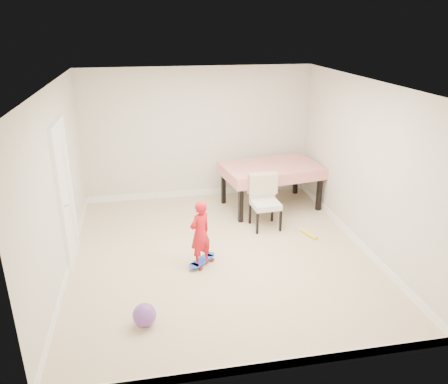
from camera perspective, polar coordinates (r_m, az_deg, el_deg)
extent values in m
plane|color=#C8B08B|center=(6.87, -0.52, -8.06)|extent=(5.00, 5.00, 0.00)
cube|color=white|center=(6.03, -0.60, 13.80)|extent=(4.50, 5.00, 0.04)
cube|color=beige|center=(8.68, -3.43, 7.54)|extent=(4.50, 0.04, 2.60)
cube|color=beige|center=(4.13, 5.51, -9.01)|extent=(4.50, 0.04, 2.60)
cube|color=beige|center=(6.36, -20.76, 0.88)|extent=(0.04, 5.00, 2.60)
cube|color=beige|center=(7.05, 17.63, 3.22)|extent=(0.04, 5.00, 2.60)
cube|color=white|center=(6.73, -20.00, -0.42)|extent=(0.11, 0.94, 2.11)
cube|color=white|center=(9.07, -3.26, -0.06)|extent=(4.50, 0.02, 0.12)
cube|color=white|center=(4.87, 4.99, -21.76)|extent=(4.50, 0.02, 0.12)
cube|color=white|center=(6.87, -19.49, -8.85)|extent=(0.02, 5.00, 0.12)
cube|color=white|center=(7.51, 16.64, -5.78)|extent=(0.02, 5.00, 0.12)
imported|color=red|center=(6.33, -3.13, -5.69)|extent=(0.44, 0.40, 1.00)
sphere|color=#7843A3|center=(5.45, -10.36, -15.50)|extent=(0.28, 0.28, 0.28)
cylinder|color=yellow|center=(7.54, 10.95, -5.38)|extent=(0.19, 0.40, 0.06)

